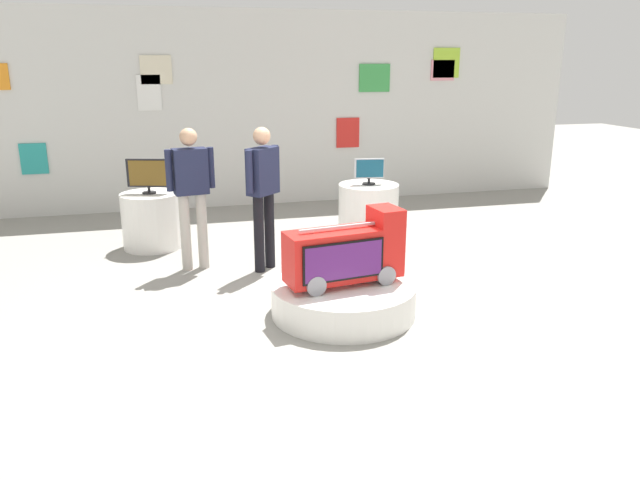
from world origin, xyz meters
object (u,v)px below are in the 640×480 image
at_px(main_display_pedestal, 343,299).
at_px(display_pedestal_left_rear, 152,221).
at_px(shopper_browsing_rear, 191,188).
at_px(shopper_browsing_near_truck, 263,188).
at_px(tv_on_center_rear, 369,170).
at_px(novelty_firetruck_tv, 346,254).
at_px(tv_on_left_rear, 148,174).
at_px(display_pedestal_center_rear, 368,210).

bearing_deg(main_display_pedestal, display_pedestal_left_rear, 123.43).
xyz_separation_m(display_pedestal_left_rear, shopper_browsing_rear, (0.50, -1.02, 0.61)).
xyz_separation_m(main_display_pedestal, display_pedestal_left_rear, (-1.82, 2.75, 0.21)).
bearing_deg(shopper_browsing_near_truck, tv_on_center_rear, 33.52).
distance_m(novelty_firetruck_tv, shopper_browsing_near_truck, 1.65).
relative_size(main_display_pedestal, shopper_browsing_rear, 0.85).
distance_m(novelty_firetruck_tv, tv_on_center_rear, 2.85).
relative_size(main_display_pedestal, tv_on_center_rear, 3.43).
xyz_separation_m(display_pedestal_left_rear, shopper_browsing_near_truck, (1.29, -1.25, 0.62)).
relative_size(tv_on_left_rear, tv_on_center_rear, 1.29).
bearing_deg(main_display_pedestal, display_pedestal_center_rear, 66.51).
xyz_separation_m(novelty_firetruck_tv, shopper_browsing_rear, (-1.35, 1.74, 0.37)).
relative_size(novelty_firetruck_tv, display_pedestal_center_rear, 1.41).
xyz_separation_m(tv_on_left_rear, tv_on_center_rear, (2.95, -0.14, -0.05)).
bearing_deg(tv_on_center_rear, main_display_pedestal, -113.54).
relative_size(novelty_firetruck_tv, display_pedestal_left_rear, 1.55).
bearing_deg(novelty_firetruck_tv, display_pedestal_left_rear, 123.75).
bearing_deg(shopper_browsing_rear, main_display_pedestal, -52.67).
height_order(tv_on_center_rear, shopper_browsing_rear, shopper_browsing_rear).
relative_size(display_pedestal_left_rear, shopper_browsing_rear, 0.46).
bearing_deg(display_pedestal_center_rear, main_display_pedestal, -113.49).
bearing_deg(shopper_browsing_rear, shopper_browsing_near_truck, -15.74).
distance_m(tv_on_left_rear, display_pedestal_center_rear, 3.02).
distance_m(novelty_firetruck_tv, display_pedestal_center_rear, 2.85).
height_order(tv_on_center_rear, shopper_browsing_near_truck, shopper_browsing_near_truck).
bearing_deg(shopper_browsing_near_truck, shopper_browsing_rear, 164.26).
distance_m(tv_on_center_rear, shopper_browsing_rear, 2.61).
height_order(tv_on_left_rear, tv_on_center_rear, tv_on_left_rear).
distance_m(tv_on_left_rear, tv_on_center_rear, 2.96).
height_order(main_display_pedestal, novelty_firetruck_tv, novelty_firetruck_tv).
xyz_separation_m(display_pedestal_left_rear, tv_on_left_rear, (0.00, -0.00, 0.61)).
xyz_separation_m(display_pedestal_left_rear, tv_on_center_rear, (2.95, -0.15, 0.56)).
bearing_deg(display_pedestal_center_rear, shopper_browsing_near_truck, -146.37).
height_order(display_pedestal_center_rear, shopper_browsing_rear, shopper_browsing_rear).
height_order(novelty_firetruck_tv, tv_on_center_rear, tv_on_center_rear).
relative_size(novelty_firetruck_tv, tv_on_center_rear, 2.88).
bearing_deg(shopper_browsing_rear, display_pedestal_center_rear, 19.69).
relative_size(main_display_pedestal, shopper_browsing_near_truck, 0.84).
height_order(display_pedestal_left_rear, shopper_browsing_near_truck, shopper_browsing_near_truck).
relative_size(tv_on_center_rear, shopper_browsing_near_truck, 0.25).
bearing_deg(shopper_browsing_near_truck, display_pedestal_left_rear, 136.07).
xyz_separation_m(novelty_firetruck_tv, display_pedestal_center_rear, (1.11, 2.61, -0.25)).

